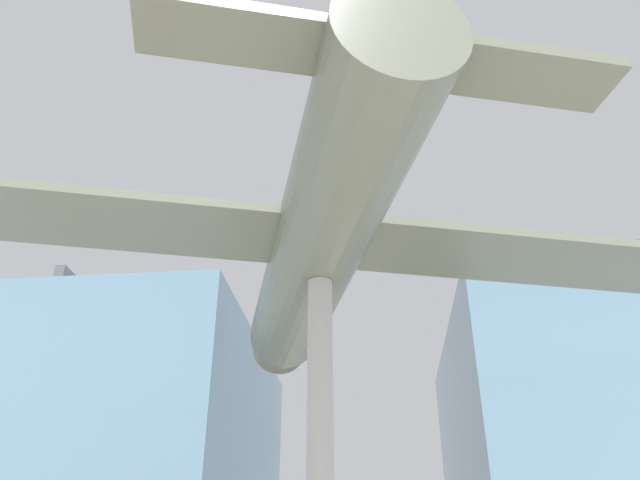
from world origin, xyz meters
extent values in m
cube|color=#60849E|center=(-9.65, 13.34, 5.22)|extent=(11.46, 13.59, 10.44)
cube|color=#51565B|center=(-9.65, 13.34, 10.74)|extent=(0.36, 12.91, 0.60)
cube|color=#60849E|center=(9.65, 13.34, 5.22)|extent=(11.46, 13.59, 10.44)
cube|color=#51565B|center=(9.65, 13.34, 10.74)|extent=(0.36, 12.91, 0.60)
cylinder|color=#B7B7BC|center=(0.00, 0.00, 3.37)|extent=(0.48, 0.48, 6.73)
cylinder|color=slate|center=(0.00, 0.00, 7.69)|extent=(5.05, 11.70, 1.92)
cube|color=slate|center=(0.00, 0.00, 7.69)|extent=(21.16, 7.96, 0.18)
cube|color=slate|center=(1.41, -4.92, 7.84)|extent=(6.86, 2.85, 0.18)
cube|color=slate|center=(1.41, -4.92, 8.82)|extent=(0.48, 1.11, 1.87)
cone|color=slate|center=(-1.74, 6.08, 7.69)|extent=(1.86, 1.44, 1.63)
sphere|color=black|center=(-1.94, 6.75, 7.69)|extent=(0.44, 0.44, 0.44)
camera|label=1|loc=(1.09, -11.29, 1.38)|focal=35.00mm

